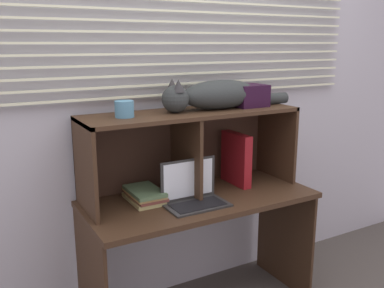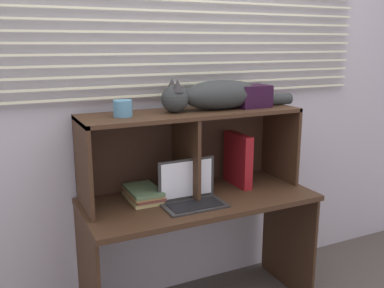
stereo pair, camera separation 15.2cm
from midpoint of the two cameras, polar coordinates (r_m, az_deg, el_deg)
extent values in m
cube|color=#B2B2BE|center=(2.58, -4.28, 6.12)|extent=(4.40, 0.04, 2.50)
cube|color=beige|center=(2.53, -3.81, 6.74)|extent=(2.61, 0.02, 0.01)
cube|color=beige|center=(2.53, -3.83, 8.06)|extent=(2.61, 0.02, 0.01)
cube|color=beige|center=(2.52, -3.85, 9.39)|extent=(2.61, 0.02, 0.01)
cube|color=beige|center=(2.52, -3.87, 10.72)|extent=(2.61, 0.02, 0.01)
cube|color=beige|center=(2.52, -3.89, 12.05)|extent=(2.61, 0.02, 0.01)
cube|color=beige|center=(2.52, -3.91, 13.39)|extent=(2.61, 0.02, 0.01)
cube|color=beige|center=(2.52, -3.94, 14.73)|extent=(2.61, 0.02, 0.01)
cube|color=beige|center=(2.52, -3.96, 16.06)|extent=(2.61, 0.02, 0.01)
cube|color=beige|center=(2.52, -3.98, 17.40)|extent=(2.61, 0.02, 0.01)
cube|color=beige|center=(2.53, -4.00, 18.73)|extent=(2.61, 0.02, 0.01)
cube|color=#3A2618|center=(2.42, -0.70, -7.47)|extent=(1.31, 0.58, 0.03)
cube|color=#3A2618|center=(2.38, -15.22, -18.18)|extent=(0.02, 0.52, 0.70)
cube|color=#3A2618|center=(2.91, 10.82, -11.80)|extent=(0.02, 0.52, 0.70)
cube|color=#3A2618|center=(2.38, -1.83, 4.15)|extent=(1.26, 0.37, 0.02)
cube|color=#3A2618|center=(2.22, -16.13, -3.09)|extent=(0.02, 0.37, 0.48)
cube|color=#3A2618|center=(2.76, 9.69, 0.44)|extent=(0.02, 0.37, 0.48)
cube|color=#3A2618|center=(2.41, -2.62, -1.53)|extent=(0.02, 0.35, 0.46)
cube|color=#3F291E|center=(2.59, -3.66, -0.27)|extent=(1.26, 0.01, 0.48)
ellipsoid|color=#2C3131|center=(2.46, 2.06, 6.68)|extent=(0.49, 0.20, 0.17)
sphere|color=#2C3131|center=(2.32, -4.14, 6.04)|extent=(0.15, 0.15, 0.15)
cone|color=#2D2D2F|center=(2.28, -3.77, 7.81)|extent=(0.07, 0.07, 0.07)
cone|color=#302E2F|center=(2.35, -4.57, 7.96)|extent=(0.07, 0.07, 0.07)
cylinder|color=#2C3131|center=(2.66, 8.47, 5.99)|extent=(0.28, 0.07, 0.07)
cube|color=#2B2B2B|center=(2.29, -1.24, -8.24)|extent=(0.33, 0.20, 0.01)
cube|color=#2B2B2B|center=(2.33, -2.39, -4.75)|extent=(0.33, 0.01, 0.23)
cube|color=white|center=(2.33, -2.34, -4.78)|extent=(0.30, 0.00, 0.20)
cube|color=black|center=(2.28, -1.12, -8.17)|extent=(0.28, 0.14, 0.00)
cube|color=maroon|center=(2.60, 4.28, -2.00)|extent=(0.05, 0.25, 0.32)
cube|color=tan|center=(2.38, -8.35, -7.34)|extent=(0.16, 0.26, 0.02)
cube|color=brown|center=(2.38, -8.08, -6.91)|extent=(0.16, 0.26, 0.02)
cube|color=tan|center=(2.37, -8.29, -6.58)|extent=(0.16, 0.26, 0.02)
cube|color=#516E4B|center=(2.35, -8.26, -6.27)|extent=(0.16, 0.26, 0.02)
cylinder|color=teal|center=(2.22, -11.03, 4.62)|extent=(0.10, 0.10, 0.09)
cube|color=black|center=(2.57, 5.96, 6.49)|extent=(0.19, 0.17, 0.13)
camera|label=1|loc=(0.08, -91.80, -0.43)|focal=39.68mm
camera|label=2|loc=(0.08, 88.20, 0.43)|focal=39.68mm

